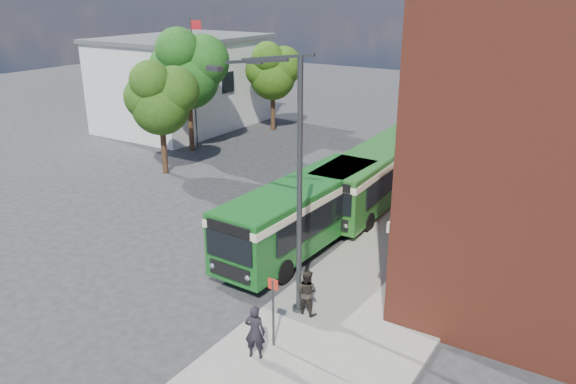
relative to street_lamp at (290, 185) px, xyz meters
The scene contains 14 objects.
ground 7.10m from the street_lamp, 157.54° to the left, with size 120.00×120.00×0.00m, color #262629.
pavement 11.27m from the street_lamp, 77.80° to the left, with size 6.00×48.00×0.15m, color gray.
kerb_line 11.12m from the street_lamp, 95.07° to the left, with size 0.12×48.00×0.01m, color beige.
white_building 30.38m from the street_lamp, 138.79° to the left, with size 9.40×13.40×7.30m.
flagpole 22.89m from the street_lamp, 139.05° to the left, with size 0.95×0.10×9.00m.
street_lamp is the anchor object (origin of this frame).
bus_stop_sign 4.02m from the street_lamp, 70.87° to the right, with size 0.35×0.08×2.52m.
bus_front 6.08m from the street_lamp, 116.19° to the left, with size 2.96×10.16×3.02m.
bus_rear 12.62m from the street_lamp, 98.73° to the left, with size 2.98×12.59×3.02m.
pedestrian_a 4.83m from the street_lamp, 78.44° to the right, with size 0.65×0.43×1.78m, color black.
pedestrian_b 3.87m from the street_lamp, ahead, with size 0.81×0.63×1.67m, color black.
tree_left 17.79m from the street_lamp, 148.07° to the left, with size 4.16×3.96×7.03m.
tree_mid 22.37m from the street_lamp, 140.31° to the left, with size 5.07×4.82×8.56m.
tree_right 27.38m from the street_lamp, 124.95° to the left, with size 4.21×4.00×7.11m.
Camera 1 is at (14.10, -16.80, 10.87)m, focal length 35.00 mm.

